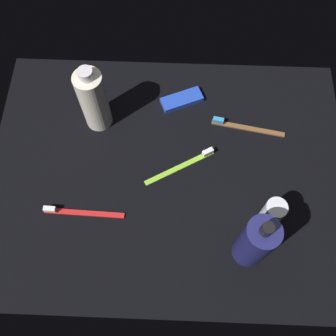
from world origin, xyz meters
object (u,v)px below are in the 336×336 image
object	(u,v)px
deodorant_stick	(271,215)
toothbrush_brown	(244,127)
bodywash_bottle	(94,100)
toothbrush_red	(79,212)
toothbrush_lime	(184,165)
lotion_bottle	(255,242)
snack_bar_blue	(182,100)

from	to	relation	value
deodorant_stick	toothbrush_brown	bearing A→B (deg)	99.56
bodywash_bottle	toothbrush_brown	xyz separation A→B (cm)	(35.59, -0.89, -8.29)
deodorant_stick	toothbrush_red	world-z (taller)	deodorant_stick
deodorant_stick	toothbrush_red	size ratio (longest dim) A/B	0.57
bodywash_bottle	deodorant_stick	xyz separation A→B (cm)	(39.57, -24.51, -3.76)
bodywash_bottle	toothbrush_lime	distance (cm)	25.54
lotion_bottle	toothbrush_red	xyz separation A→B (cm)	(-37.05, 7.21, -8.17)
toothbrush_brown	snack_bar_blue	xyz separation A→B (cm)	(-15.37, 7.15, 0.14)
lotion_bottle	deodorant_stick	world-z (taller)	lotion_bottle
toothbrush_lime	toothbrush_red	bearing A→B (deg)	-151.59
toothbrush_lime	toothbrush_brown	distance (cm)	18.01
deodorant_stick	toothbrush_brown	xyz separation A→B (cm)	(-3.98, 23.62, -4.53)
toothbrush_brown	snack_bar_blue	distance (cm)	16.95
bodywash_bottle	snack_bar_blue	bearing A→B (deg)	17.22
lotion_bottle	toothbrush_lime	size ratio (longest dim) A/B	1.23
lotion_bottle	toothbrush_red	bearing A→B (deg)	168.98
deodorant_stick	snack_bar_blue	xyz separation A→B (cm)	(-19.34, 30.77, -4.39)
lotion_bottle	toothbrush_lime	distance (cm)	25.49
bodywash_bottle	deodorant_stick	world-z (taller)	bodywash_bottle
deodorant_stick	bodywash_bottle	bearing A→B (deg)	148.23
deodorant_stick	toothbrush_brown	size ratio (longest dim) A/B	0.57
toothbrush_red	snack_bar_blue	size ratio (longest dim) A/B	1.73
deodorant_stick	toothbrush_lime	xyz separation A→B (cm)	(-18.41, 12.85, -4.53)
toothbrush_red	snack_bar_blue	xyz separation A→B (cm)	(22.15, 30.41, 0.14)
bodywash_bottle	snack_bar_blue	xyz separation A→B (cm)	(20.23, 6.27, -8.15)
toothbrush_brown	toothbrush_lime	bearing A→B (deg)	-143.27
toothbrush_lime	bodywash_bottle	bearing A→B (deg)	151.14
deodorant_stick	toothbrush_lime	bearing A→B (deg)	145.09
lotion_bottle	bodywash_bottle	bearing A→B (deg)	138.25
lotion_bottle	bodywash_bottle	xyz separation A→B (cm)	(-35.13, 31.35, 0.12)
snack_bar_blue	toothbrush_red	bearing A→B (deg)	-149.35
lotion_bottle	snack_bar_blue	bearing A→B (deg)	111.61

